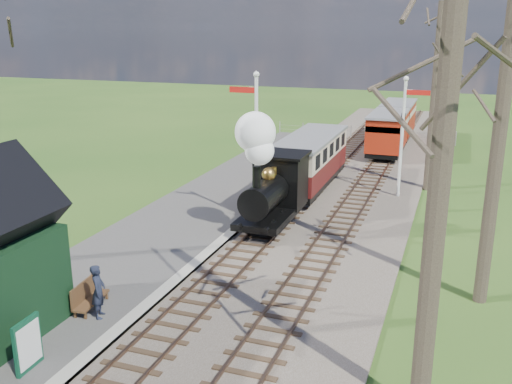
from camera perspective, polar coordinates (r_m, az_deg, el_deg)
distant_hills at (r=73.36m, az=14.54°, el=-3.49°), size 114.40×48.00×22.02m
ballast_bed at (r=28.37m, az=7.96°, el=0.09°), size 8.00×60.00×0.10m
track_near at (r=28.63m, az=5.42°, el=0.43°), size 1.60×60.00×0.15m
track_far at (r=28.13m, az=10.55°, el=-0.06°), size 1.60×60.00×0.15m
platform at (r=22.71m, az=-8.37°, el=-3.91°), size 5.00×44.00×0.20m
coping_strip at (r=21.76m, az=-3.00°, el=-4.64°), size 0.40×44.00×0.21m
semaphore_near at (r=22.45m, az=-0.13°, el=5.37°), size 1.22×0.24×6.22m
semaphore_far at (r=27.21m, az=14.60°, el=6.18°), size 1.22×0.24×5.72m
bare_trees at (r=16.00m, az=-0.26°, el=6.74°), size 15.51×22.39×12.00m
fence_line at (r=41.87m, az=10.69°, el=5.88°), size 12.60×0.08×1.00m
locomotive at (r=22.28m, az=1.47°, el=1.48°), size 1.90×4.44×4.76m
coach at (r=28.08m, az=5.40°, el=3.27°), size 2.22×7.61×2.34m
red_carriage_a at (r=36.41m, az=13.02°, el=5.79°), size 2.12×5.24×2.23m
red_carriage_b at (r=41.80m, az=13.98°, el=7.03°), size 2.12×5.24×2.23m
sign_board at (r=14.50m, az=-21.85°, el=-13.98°), size 0.14×0.86×1.26m
bench at (r=16.95m, az=-16.50°, el=-9.88°), size 0.57×1.46×0.81m
person at (r=16.21m, az=-15.49°, el=-9.54°), size 0.55×0.65×1.52m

